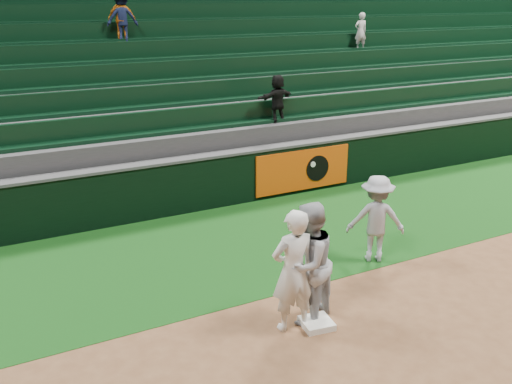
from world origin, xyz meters
TOP-DOWN VIEW (x-y plane):
  - ground at (0.00, 0.00)m, footprint 70.00×70.00m
  - foul_grass at (0.00, 3.00)m, footprint 36.00×4.20m
  - first_base at (-0.01, -0.16)m, footprint 0.49×0.49m
  - first_baseman at (-0.35, -0.02)m, footprint 0.70×0.48m
  - baserunner at (-0.03, 0.08)m, footprint 1.13×1.05m
  - base_coach at (2.16, 1.23)m, footprint 1.20×1.05m
  - field_wall at (0.03, 5.20)m, footprint 36.00×0.45m
  - stadium_seating at (-0.00, 8.97)m, footprint 36.00×5.95m

SIDE VIEW (x-z plane):
  - ground at x=0.00m, z-range 0.00..0.00m
  - foul_grass at x=0.00m, z-range 0.00..0.01m
  - first_base at x=-0.01m, z-range 0.00..0.10m
  - field_wall at x=0.03m, z-range 0.01..1.26m
  - base_coach at x=2.16m, z-range 0.01..1.62m
  - first_baseman at x=-0.35m, z-range 0.00..1.85m
  - baserunner at x=-0.03m, z-range 0.00..1.86m
  - stadium_seating at x=0.00m, z-range -0.78..4.18m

